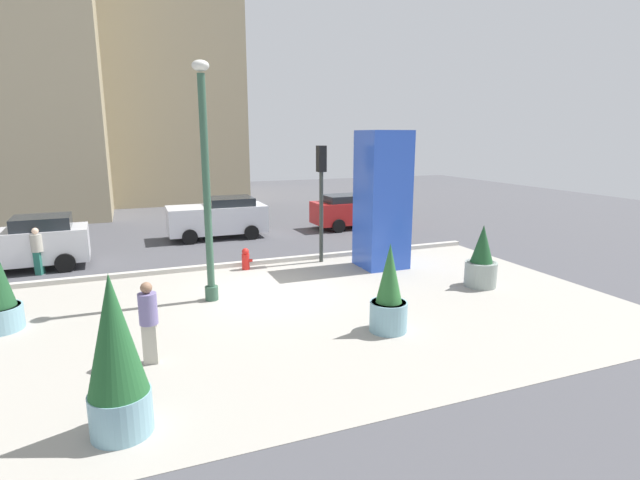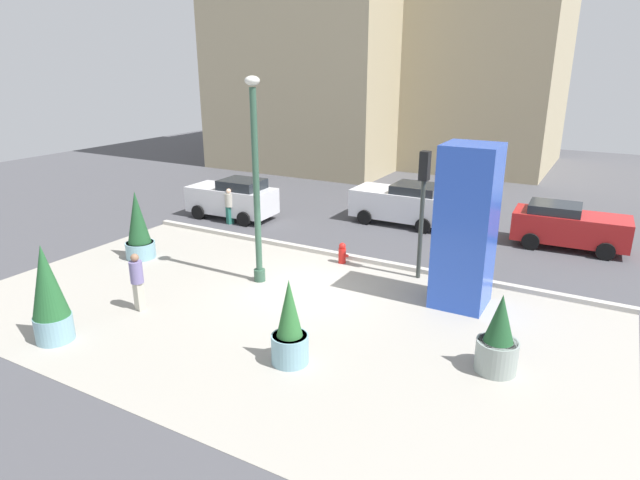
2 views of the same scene
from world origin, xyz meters
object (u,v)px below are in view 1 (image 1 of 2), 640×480
(traffic_light_corner, at_px, (321,184))
(car_curb_east, at_px, (27,244))
(fire_hydrant, at_px, (246,259))
(potted_plant_mid_plaza, at_px, (116,358))
(pedestrian_crossing, at_px, (149,319))
(pedestrian_by_curb, at_px, (37,249))
(art_pillar_blue, at_px, (382,200))
(lamp_post, at_px, (207,189))
(car_far_lane, at_px, (218,217))
(potted_plant_curbside, at_px, (481,262))
(potted_plant_by_pillar, at_px, (389,296))
(car_curb_west, at_px, (353,211))

(traffic_light_corner, bearing_deg, car_curb_east, 164.27)
(fire_hydrant, bearing_deg, potted_plant_mid_plaza, -114.68)
(fire_hydrant, bearing_deg, pedestrian_crossing, -118.59)
(car_curb_east, relative_size, pedestrian_by_curb, 2.57)
(potted_plant_mid_plaza, bearing_deg, art_pillar_blue, 40.49)
(potted_plant_mid_plaza, xyz_separation_m, car_curb_east, (-3.00, 11.16, -0.35))
(art_pillar_blue, bearing_deg, lamp_post, -166.70)
(traffic_light_corner, bearing_deg, fire_hydrant, -179.58)
(traffic_light_corner, distance_m, car_far_lane, 6.52)
(potted_plant_mid_plaza, height_order, car_far_lane, potted_plant_mid_plaza)
(lamp_post, bearing_deg, potted_plant_curbside, -12.52)
(potted_plant_by_pillar, bearing_deg, potted_plant_curbside, 24.80)
(potted_plant_mid_plaza, distance_m, pedestrian_by_curb, 10.68)
(fire_hydrant, relative_size, car_curb_west, 0.18)
(pedestrian_crossing, bearing_deg, potted_plant_curbside, 9.98)
(potted_plant_by_pillar, bearing_deg, art_pillar_blue, 63.22)
(car_curb_west, bearing_deg, car_curb_east, -167.92)
(lamp_post, distance_m, pedestrian_by_curb, 7.09)
(car_curb_west, bearing_deg, fire_hydrant, -139.79)
(potted_plant_by_pillar, xyz_separation_m, traffic_light_corner, (0.88, 6.45, 1.96))
(car_curb_west, relative_size, pedestrian_crossing, 2.43)
(potted_plant_mid_plaza, xyz_separation_m, fire_hydrant, (3.87, 8.43, -0.88))
(lamp_post, distance_m, potted_plant_by_pillar, 5.55)
(lamp_post, xyz_separation_m, potted_plant_by_pillar, (3.49, -3.70, -2.23))
(art_pillar_blue, height_order, pedestrian_crossing, art_pillar_blue)
(pedestrian_crossing, bearing_deg, car_curb_west, 49.61)
(potted_plant_curbside, distance_m, fire_hydrant, 7.62)
(art_pillar_blue, distance_m, potted_plant_curbside, 3.90)
(potted_plant_curbside, bearing_deg, lamp_post, 167.48)
(pedestrian_by_curb, distance_m, pedestrian_crossing, 8.64)
(pedestrian_crossing, bearing_deg, traffic_light_corner, 45.17)
(lamp_post, height_order, car_curb_east, lamp_post)
(potted_plant_by_pillar, distance_m, pedestrian_by_curb, 11.81)
(car_curb_west, bearing_deg, art_pillar_blue, -107.46)
(potted_plant_curbside, relative_size, potted_plant_by_pillar, 0.90)
(art_pillar_blue, distance_m, traffic_light_corner, 2.22)
(pedestrian_crossing, bearing_deg, lamp_post, 62.82)
(potted_plant_by_pillar, height_order, fire_hydrant, potted_plant_by_pillar)
(art_pillar_blue, xyz_separation_m, traffic_light_corner, (-1.72, 1.31, 0.50))
(lamp_post, distance_m, potted_plant_mid_plaza, 6.41)
(lamp_post, xyz_separation_m, potted_plant_mid_plaza, (-2.28, -5.70, -1.84))
(traffic_light_corner, relative_size, car_curb_west, 1.00)
(car_curb_east, height_order, pedestrian_by_curb, car_curb_east)
(car_far_lane, bearing_deg, potted_plant_mid_plaza, -105.70)
(traffic_light_corner, bearing_deg, lamp_post, -147.80)
(art_pillar_blue, xyz_separation_m, pedestrian_by_curb, (-10.94, 3.22, -1.47))
(potted_plant_by_pillar, relative_size, car_curb_west, 0.51)
(lamp_post, distance_m, car_curb_east, 7.91)
(car_far_lane, relative_size, pedestrian_crossing, 2.50)
(potted_plant_curbside, relative_size, pedestrian_by_curb, 1.22)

